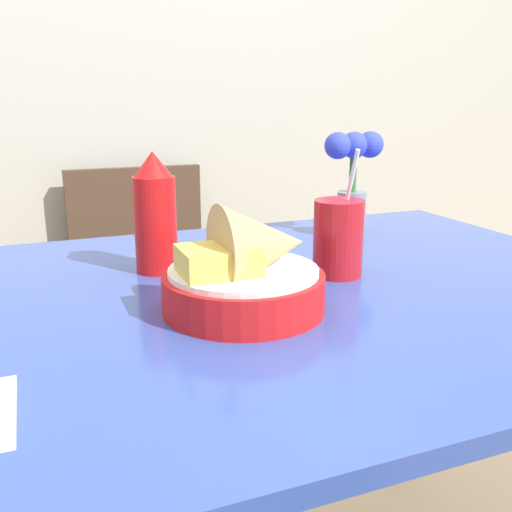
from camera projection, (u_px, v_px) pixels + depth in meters
The scene contains 6 objects.
dining_table at pixel (274, 343), 0.90m from camera, with size 1.21×0.87×0.74m.
chair_far_window at pixel (145, 283), 1.69m from camera, with size 0.40×0.40×0.83m.
food_basket at pixel (249, 272), 0.77m from camera, with size 0.22×0.22×0.15m.
ketchup_bottle at pixel (155, 215), 0.94m from camera, with size 0.07×0.07×0.20m.
drink_cup at pixel (338, 240), 0.93m from camera, with size 0.08×0.08×0.21m.
flower_vase at pixel (353, 174), 1.17m from camera, with size 0.13×0.06×0.22m.
Camera 1 is at (-0.34, -0.76, 1.02)m, focal length 40.00 mm.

